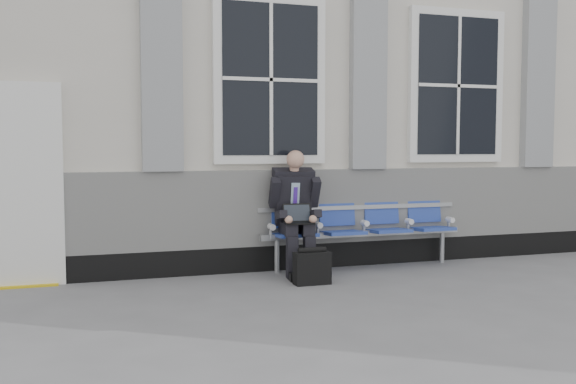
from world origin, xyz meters
name	(u,v)px	position (x,y,z in m)	size (l,w,h in m)	color
ground	(499,284)	(0.00, 0.00, 0.00)	(70.00, 70.00, 0.00)	slate
station_building	(364,99)	(-0.02, 3.47, 2.22)	(14.40, 4.40, 4.49)	beige
bench	(362,222)	(-1.01, 1.32, 0.55)	(2.60, 0.47, 0.91)	#9EA0A3
businessman	(295,208)	(-1.92, 1.19, 0.77)	(0.60, 0.80, 1.43)	black
briefcase	(312,267)	(-1.93, 0.59, 0.18)	(0.39, 0.17, 0.40)	black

